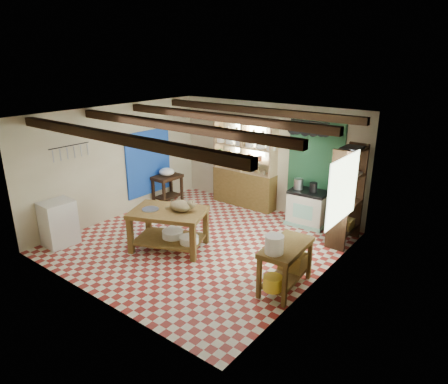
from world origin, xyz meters
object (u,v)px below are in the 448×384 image
Objects in this scene: right_counter at (285,267)px; work_table at (169,229)px; stove at (307,208)px; cat at (181,206)px; prep_table at (168,189)px; white_cabinet at (59,223)px.

work_table is at bearing 178.66° from right_counter.
cat reaches higher than stove.
stove is 2.71m from right_counter.
prep_table is 0.67× the size of right_counter.
stove is 3.61m from prep_table.
cat is (2.07, -1.65, 0.54)m from prep_table.
prep_table is (-1.86, 1.79, -0.03)m from work_table.
right_counter reaches higher than prep_table.
work_table is 3.06× the size of cat.
work_table is 1.92× the size of prep_table.
cat reaches higher than prep_table.
stove is 2.97m from cat.
stove is 0.90× the size of white_cabinet.
stove reaches higher than work_table.
stove is 1.12× the size of prep_table.
cat reaches higher than right_counter.
work_table is 2.58m from prep_table.
work_table reaches higher than prep_table.
right_counter is at bearing -19.73° from work_table.
prep_table is 1.59× the size of cat.
stove is 0.76× the size of right_counter.
white_cabinet is (-1.88, -1.23, 0.06)m from work_table.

